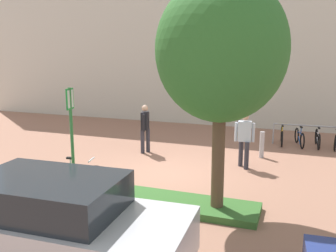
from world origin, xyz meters
TOP-DOWN VIEW (x-y plane):
  - ground_plane at (0.00, 0.00)m, footprint 60.00×60.00m
  - building_facade at (0.00, 8.35)m, footprint 28.00×1.20m
  - planter_strip at (-0.56, -2.09)m, footprint 7.00×1.10m
  - tree_sidewalk at (2.00, -2.07)m, footprint 2.72×2.72m
  - parking_sign_post at (-1.72, -2.09)m, footprint 0.09×0.36m
  - bike_at_sign at (-1.74, -1.88)m, footprint 1.66×0.49m
  - bike_rack_cluster at (4.00, 4.95)m, footprint 2.66×1.59m
  - bollard_steel at (2.48, 2.76)m, footprint 0.16×0.16m
  - person_casual_tan at (2.07, 1.41)m, footprint 0.61×0.40m
  - person_suited_dark at (-1.50, 1.98)m, footprint 0.32×0.60m
  - car_silver_sedan at (-0.03, -5.01)m, footprint 4.37×2.17m

SIDE VIEW (x-z plane):
  - ground_plane at x=0.00m, z-range 0.00..0.00m
  - planter_strip at x=-0.56m, z-range 0.00..0.16m
  - bike_rack_cluster at x=4.00m, z-range -0.07..0.76m
  - bike_at_sign at x=-1.74m, z-range -0.08..0.78m
  - bollard_steel at x=2.48m, z-range 0.00..0.90m
  - car_silver_sedan at x=-0.03m, z-range -0.01..1.53m
  - person_casual_tan at x=2.07m, z-range 0.12..1.84m
  - person_suited_dark at x=-1.50m, z-range 0.12..1.84m
  - parking_sign_post at x=-1.72m, z-range 0.40..3.08m
  - tree_sidewalk at x=2.00m, z-range 1.02..6.08m
  - building_facade at x=0.00m, z-range 0.00..10.00m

